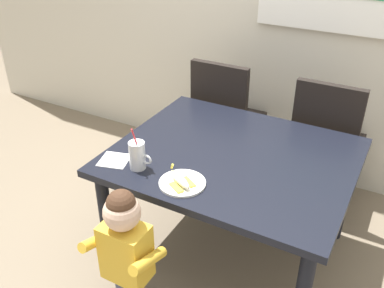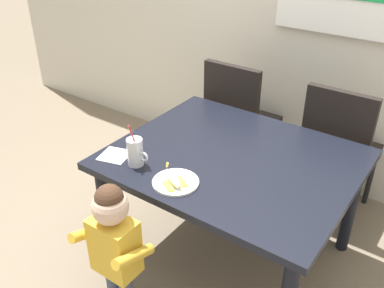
{
  "view_description": "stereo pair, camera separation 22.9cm",
  "coord_description": "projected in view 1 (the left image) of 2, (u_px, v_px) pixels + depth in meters",
  "views": [
    {
      "loc": [
        0.75,
        -1.84,
        1.92
      ],
      "look_at": [
        -0.2,
        -0.11,
        0.77
      ],
      "focal_mm": 39.86,
      "sensor_mm": 36.0,
      "label": 1
    },
    {
      "loc": [
        0.95,
        -1.72,
        1.92
      ],
      "look_at": [
        -0.2,
        -0.11,
        0.77
      ],
      "focal_mm": 39.86,
      "sensor_mm": 36.0,
      "label": 2
    }
  ],
  "objects": [
    {
      "name": "peeled_banana",
      "position": [
        180.0,
        180.0,
        2.05
      ],
      "size": [
        0.17,
        0.14,
        0.07
      ],
      "rotation": [
        0.0,
        0.0,
        -0.54
      ],
      "color": "#F4EAC6",
      "rests_on": "snack_plate"
    },
    {
      "name": "dining_table",
      "position": [
        233.0,
        167.0,
        2.36
      ],
      "size": [
        1.28,
        1.07,
        0.71
      ],
      "color": "black",
      "rests_on": "ground"
    },
    {
      "name": "dining_chair_right",
      "position": [
        326.0,
        138.0,
        2.81
      ],
      "size": [
        0.44,
        0.44,
        0.96
      ],
      "rotation": [
        0.0,
        0.0,
        3.14
      ],
      "color": "black",
      "rests_on": "ground"
    },
    {
      "name": "toddler_standing",
      "position": [
        125.0,
        246.0,
        1.96
      ],
      "size": [
        0.33,
        0.24,
        0.84
      ],
      "color": "#3F4760",
      "rests_on": "ground"
    },
    {
      "name": "dining_chair_left",
      "position": [
        225.0,
        114.0,
        3.12
      ],
      "size": [
        0.44,
        0.45,
        0.96
      ],
      "rotation": [
        0.0,
        0.0,
        3.14
      ],
      "color": "black",
      "rests_on": "ground"
    },
    {
      "name": "snack_plate",
      "position": [
        182.0,
        183.0,
        2.07
      ],
      "size": [
        0.23,
        0.23,
        0.01
      ],
      "primitive_type": "cylinder",
      "color": "white",
      "rests_on": "dining_table"
    },
    {
      "name": "milk_cup",
      "position": [
        138.0,
        157.0,
        2.17
      ],
      "size": [
        0.13,
        0.09,
        0.25
      ],
      "color": "silver",
      "rests_on": "dining_table"
    },
    {
      "name": "ground_plane",
      "position": [
        228.0,
        250.0,
        2.68
      ],
      "size": [
        24.0,
        24.0,
        0.0
      ],
      "primitive_type": "plane",
      "color": "#7A6B56"
    },
    {
      "name": "paper_napkin",
      "position": [
        115.0,
        160.0,
        2.26
      ],
      "size": [
        0.19,
        0.19,
        0.0
      ],
      "primitive_type": "cube",
      "rotation": [
        0.0,
        0.0,
        0.27
      ],
      "color": "white",
      "rests_on": "dining_table"
    }
  ]
}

